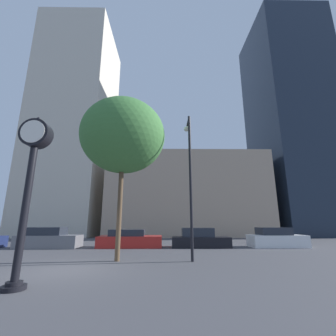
% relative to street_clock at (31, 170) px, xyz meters
% --- Properties ---
extents(ground_plane, '(200.00, 200.00, 0.00)m').
position_rel_street_clock_xyz_m(ground_plane, '(0.29, 2.61, -3.34)').
color(ground_plane, '#424247').
extents(building_tall_tower, '(10.09, 12.00, 33.41)m').
position_rel_street_clock_xyz_m(building_tall_tower, '(-10.09, 26.61, 13.37)').
color(building_tall_tower, beige).
rests_on(building_tall_tower, ground_plane).
extents(building_storefront_row, '(21.24, 12.00, 10.97)m').
position_rel_street_clock_xyz_m(building_storefront_row, '(7.17, 26.61, 2.15)').
color(building_storefront_row, tan).
rests_on(building_storefront_row, ground_plane).
extents(building_glass_modern, '(10.17, 12.00, 35.31)m').
position_rel_street_clock_xyz_m(building_glass_modern, '(24.35, 26.61, 14.32)').
color(building_glass_modern, '#1E2838').
rests_on(building_glass_modern, ground_plane).
extents(street_clock, '(0.91, 0.64, 5.09)m').
position_rel_street_clock_xyz_m(street_clock, '(0.00, 0.00, 0.00)').
color(street_clock, black).
rests_on(street_clock, ground_plane).
extents(car_grey, '(4.34, 1.90, 1.45)m').
position_rel_street_clock_xyz_m(car_grey, '(-4.30, 10.37, -2.72)').
color(car_grey, slate).
rests_on(car_grey, ground_plane).
extents(car_red, '(4.69, 2.03, 1.28)m').
position_rel_street_clock_xyz_m(car_red, '(1.48, 10.76, -2.79)').
color(car_red, red).
rests_on(car_red, ground_plane).
extents(car_black, '(4.28, 1.89, 1.40)m').
position_rel_street_clock_xyz_m(car_black, '(6.68, 10.69, -2.76)').
color(car_black, black).
rests_on(car_black, ground_plane).
extents(car_white, '(4.03, 1.82, 1.43)m').
position_rel_street_clock_xyz_m(car_white, '(12.45, 10.78, -2.73)').
color(car_white, silver).
rests_on(car_white, ground_plane).
extents(street_lamp_right, '(0.36, 1.57, 7.41)m').
position_rel_street_clock_xyz_m(street_lamp_right, '(5.39, 4.83, 1.48)').
color(street_lamp_right, black).
rests_on(street_lamp_right, ground_plane).
extents(bare_tree, '(4.48, 4.48, 8.34)m').
position_rel_street_clock_xyz_m(bare_tree, '(1.83, 4.67, 2.97)').
color(bare_tree, brown).
rests_on(bare_tree, ground_plane).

